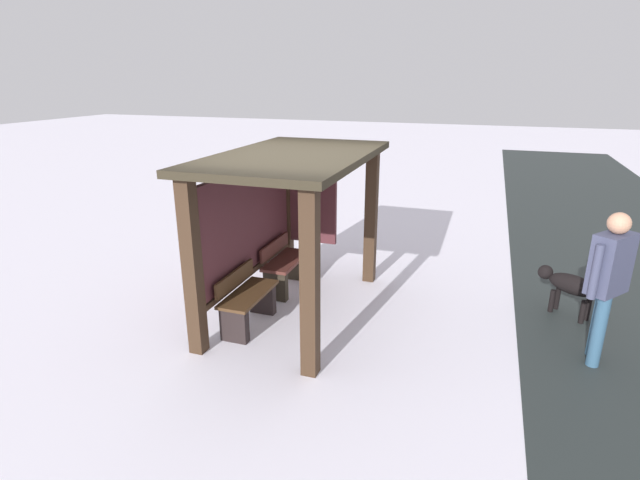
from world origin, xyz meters
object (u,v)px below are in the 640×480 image
(bench_left_inside, at_px, (247,302))
(dog, at_px, (569,285))
(bench_center_inside, at_px, (285,267))
(bus_shelter, at_px, (284,196))
(person_walking, at_px, (608,276))

(bench_left_inside, relative_size, dog, 1.16)
(bench_center_inside, height_order, dog, bench_center_inside)
(bench_center_inside, bearing_deg, bus_shelter, -155.90)
(bench_center_inside, xyz_separation_m, person_walking, (-0.71, -4.20, 0.72))
(bench_left_inside, bearing_deg, person_walking, -82.43)
(bus_shelter, height_order, bench_center_inside, bus_shelter)
(bus_shelter, relative_size, person_walking, 1.77)
(person_walking, relative_size, dog, 2.04)
(person_walking, distance_m, dog, 1.33)
(bus_shelter, distance_m, person_walking, 4.00)
(person_walking, height_order, dog, person_walking)
(bus_shelter, bearing_deg, bench_center_inside, 24.10)
(bench_center_inside, distance_m, dog, 4.06)
(bus_shelter, xyz_separation_m, bench_center_inside, (0.53, 0.24, -1.28))
(bench_left_inside, xyz_separation_m, person_walking, (0.56, -4.20, 0.73))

